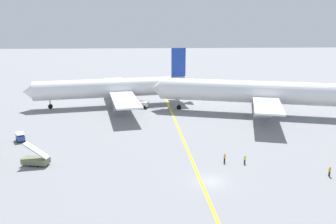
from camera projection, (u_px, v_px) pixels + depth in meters
ground_plane at (211, 181)px, 52.78m from camera, size 600.00×600.00×0.00m
taxiway_stripe at (191, 157)px, 62.33m from camera, size 4.55×119.95×0.01m
airliner_at_gate_left at (114, 88)px, 101.07m from camera, size 49.81×47.50×16.62m
airliner_being_pushed at (257, 92)px, 91.42m from camera, size 56.43×41.02×17.37m
pushback_tug at (137, 103)px, 99.18m from camera, size 9.44×3.90×3.03m
gse_baggage_cart_near_cluster at (20, 137)px, 70.77m from camera, size 2.65×3.15×1.71m
gse_stair_truck_yellow at (36, 159)px, 58.65m from camera, size 4.90×2.92×4.06m
ground_crew_ramp_agent_by_cones at (245, 159)px, 59.30m from camera, size 0.45×0.38×1.55m
ground_crew_wing_walker_right at (225, 158)px, 59.77m from camera, size 0.36×0.50×1.66m
ground_crew_marshaller_foreground at (330, 171)px, 54.39m from camera, size 0.36×0.36×1.64m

